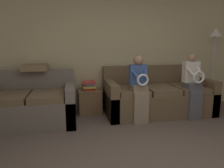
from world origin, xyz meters
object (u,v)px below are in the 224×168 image
(side_shelf, at_px, (90,101))
(floor_lamp, at_px, (215,43))
(couch_side, at_px, (31,105))
(throw_pillow, at_px, (35,67))
(child_left_seated, at_px, (139,85))
(child_right_seated, at_px, (193,83))
(couch_main, at_px, (157,97))
(book_stack, at_px, (89,85))

(side_shelf, bearing_deg, floor_lamp, -0.44)
(couch_side, xyz_separation_m, throw_pillow, (0.05, 0.35, 0.62))
(child_left_seated, bearing_deg, throw_pillow, 160.97)
(child_right_seated, xyz_separation_m, throw_pillow, (-2.88, 0.64, 0.29))
(couch_main, bearing_deg, floor_lamp, 9.00)
(side_shelf, bearing_deg, throw_pillow, -178.81)
(side_shelf, xyz_separation_m, book_stack, (-0.01, -0.00, 0.32))
(side_shelf, relative_size, book_stack, 1.51)
(child_right_seated, bearing_deg, floor_lamp, 37.16)
(couch_main, height_order, floor_lamp, floor_lamp)
(side_shelf, xyz_separation_m, throw_pillow, (-1.02, -0.02, 0.70))
(side_shelf, height_order, book_stack, book_stack)
(couch_side, height_order, book_stack, couch_side)
(couch_main, bearing_deg, side_shelf, 170.03)
(side_shelf, bearing_deg, book_stack, -179.01)
(couch_side, bearing_deg, child_left_seated, -8.44)
(couch_side, height_order, child_right_seated, child_right_seated)
(book_stack, relative_size, throw_pillow, 0.69)
(book_stack, height_order, throw_pillow, throw_pillow)
(floor_lamp, bearing_deg, side_shelf, 179.56)
(couch_main, xyz_separation_m, child_right_seated, (0.52, -0.42, 0.33))
(couch_side, relative_size, throw_pillow, 3.32)
(couch_main, bearing_deg, book_stack, 170.12)
(book_stack, distance_m, floor_lamp, 2.84)
(book_stack, bearing_deg, floor_lamp, -0.43)
(child_right_seated, bearing_deg, throw_pillow, 167.53)
(couch_side, xyz_separation_m, book_stack, (1.06, 0.37, 0.24))
(side_shelf, distance_m, floor_lamp, 2.94)
(couch_side, distance_m, child_left_seated, 1.94)
(couch_side, height_order, throw_pillow, throw_pillow)
(side_shelf, relative_size, throw_pillow, 1.04)
(couch_side, height_order, side_shelf, couch_side)
(child_right_seated, distance_m, side_shelf, 2.02)
(couch_main, height_order, child_left_seated, child_left_seated)
(throw_pillow, bearing_deg, book_stack, 1.19)
(side_shelf, height_order, floor_lamp, floor_lamp)
(throw_pillow, bearing_deg, child_right_seated, -12.47)
(child_left_seated, relative_size, floor_lamp, 0.70)
(couch_side, height_order, child_left_seated, child_left_seated)
(side_shelf, bearing_deg, child_right_seated, -19.45)
(couch_side, distance_m, child_right_seated, 2.96)
(child_right_seated, distance_m, book_stack, 1.99)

